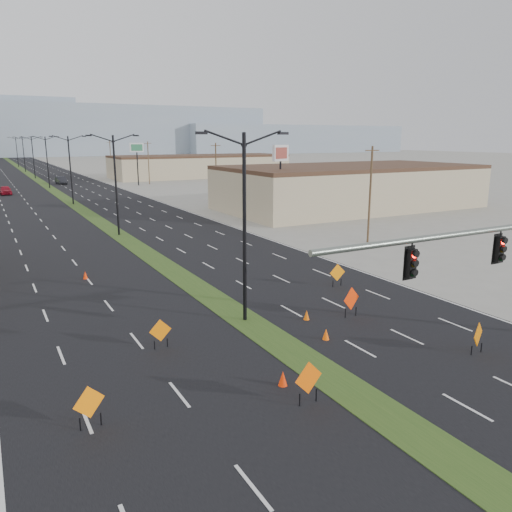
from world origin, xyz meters
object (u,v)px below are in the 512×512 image
streetlight_0 (244,222)px  cone_3 (85,275)px  streetlight_3 (47,160)px  pole_sign_east_near (281,159)px  construction_sign_1 (309,379)px  streetlight_5 (24,153)px  cone_2 (307,315)px  streetlight_4 (33,156)px  streetlight_1 (116,182)px  streetlight_2 (70,168)px  construction_sign_3 (351,300)px  construction_sign_5 (337,273)px  cone_0 (283,379)px  construction_sign_2 (160,332)px  car_mid (61,180)px  construction_sign_0 (89,404)px  car_left (5,190)px  cone_1 (326,334)px  streetlight_6 (17,151)px  construction_sign_4 (478,336)px  pole_sign_east_far (137,151)px

streetlight_0 → cone_3: size_ratio=17.51×
streetlight_3 → pole_sign_east_near: 57.79m
streetlight_0 → construction_sign_1: streetlight_0 is taller
streetlight_5 → cone_2: (2.98, -141.57, -5.14)m
construction_sign_1 → streetlight_5: bearing=82.0°
streetlight_4 → cone_3: 99.62m
streetlight_1 → streetlight_2: bearing=90.0°
streetlight_3 → construction_sign_3: size_ratio=5.82×
construction_sign_5 → pole_sign_east_near: 30.58m
streetlight_0 → cone_0: bearing=-106.0°
streetlight_5 → construction_sign_3: bearing=-87.8°
construction_sign_2 → car_mid: bearing=83.3°
construction_sign_1 → construction_sign_3: (7.39, 6.58, 0.01)m
construction_sign_1 → pole_sign_east_near: size_ratio=0.19×
cone_3 → construction_sign_0: bearing=-99.8°
streetlight_5 → construction_sign_3: 142.54m
car_left → cone_1: bearing=-84.9°
streetlight_4 → cone_0: 119.43m
streetlight_5 → construction_sign_3: streetlight_5 is taller
streetlight_6 → construction_sign_2: (-5.21, -169.40, -4.57)m
streetlight_1 → cone_2: streetlight_1 is taller
cone_1 → cone_0: bearing=-145.5°
construction_sign_2 → streetlight_2: bearing=83.4°
cone_2 → cone_0: bearing=-131.5°
streetlight_0 → construction_sign_5: 9.89m
cone_2 → pole_sign_east_near: (17.59, 31.60, 6.95)m
cone_0 → pole_sign_east_near: size_ratio=0.07×
construction_sign_1 → streetlight_1: bearing=79.7°
streetlight_5 → construction_sign_1: (-2.00, -148.95, -4.41)m
car_mid → streetlight_2: bearing=-99.5°
streetlight_0 → cone_3: 15.00m
construction_sign_5 → cone_1: bearing=-126.7°
streetlight_4 → construction_sign_0: bearing=-94.6°
car_mid → streetlight_1: bearing=-97.3°
construction_sign_0 → construction_sign_3: construction_sign_3 is taller
car_left → construction_sign_4: car_left is taller
streetlight_4 → construction_sign_5: 109.70m
construction_sign_4 → cone_1: (-5.09, 4.69, -0.61)m
streetlight_1 → construction_sign_2: streetlight_1 is taller
pole_sign_east_near → streetlight_4: bearing=81.3°
cone_2 → construction_sign_0: bearing=-157.6°
construction_sign_5 → pole_sign_east_far: size_ratio=0.18×
car_mid → cone_2: bearing=-94.5°
streetlight_0 → streetlight_6: same height
construction_sign_1 → construction_sign_3: size_ratio=0.99×
streetlight_6 → construction_sign_2: size_ratio=6.93×
streetlight_4 → cone_2: size_ratio=17.99×
streetlight_2 → cone_3: 44.03m
construction_sign_3 → cone_1: bearing=-161.9°
cone_0 → cone_2: size_ratio=1.14×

